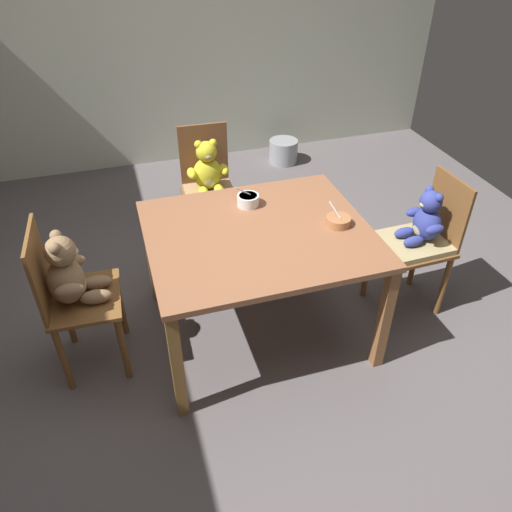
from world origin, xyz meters
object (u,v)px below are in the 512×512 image
object	(u,v)px
dining_table	(259,244)
teddy_chair_near_right	(421,233)
teddy_chair_far_center	(209,181)
metal_pail	(283,151)
porridge_bowl_white_far_center	(248,200)
teddy_chair_near_left	(70,282)
porridge_bowl_terracotta_near_right	(338,221)

from	to	relation	value
dining_table	teddy_chair_near_right	distance (m)	1.00
teddy_chair_far_center	metal_pail	world-z (taller)	teddy_chair_far_center
dining_table	porridge_bowl_white_far_center	world-z (taller)	porridge_bowl_white_far_center
teddy_chair_near_right	porridge_bowl_white_far_center	distance (m)	1.05
teddy_chair_near_left	teddy_chair_near_right	size ratio (longest dim) A/B	1.01
porridge_bowl_terracotta_near_right	teddy_chair_near_left	bearing A→B (deg)	176.27
teddy_chair_near_left	teddy_chair_near_right	xyz separation A→B (m)	(1.98, -0.09, -0.03)
dining_table	teddy_chair_near_left	xyz separation A→B (m)	(-0.99, 0.03, -0.05)
porridge_bowl_white_far_center	metal_pail	bearing A→B (deg)	64.15
teddy_chair_near_left	porridge_bowl_white_far_center	xyz separation A→B (m)	(1.02, 0.25, 0.17)
porridge_bowl_terracotta_near_right	porridge_bowl_white_far_center	distance (m)	0.53
dining_table	teddy_chair_near_left	world-z (taller)	teddy_chair_near_left
dining_table	porridge_bowl_white_far_center	distance (m)	0.30
dining_table	metal_pail	xyz separation A→B (m)	(0.93, 2.15, -0.52)
teddy_chair_near_left	metal_pail	distance (m)	2.90
teddy_chair_far_center	teddy_chair_near_right	distance (m)	1.44
dining_table	teddy_chair_near_right	xyz separation A→B (m)	(0.99, -0.06, -0.09)
teddy_chair_near_left	porridge_bowl_terracotta_near_right	distance (m)	1.44
teddy_chair_far_center	metal_pail	size ratio (longest dim) A/B	3.29
dining_table	teddy_chair_near_left	bearing A→B (deg)	178.27
dining_table	porridge_bowl_white_far_center	bearing A→B (deg)	85.27
dining_table	teddy_chair_near_right	size ratio (longest dim) A/B	1.35
teddy_chair_near_right	porridge_bowl_terracotta_near_right	bearing A→B (deg)	-1.40
metal_pail	teddy_chair_far_center	bearing A→B (deg)	-128.98
teddy_chair_near_right	porridge_bowl_white_far_center	bearing A→B (deg)	-21.07
teddy_chair_far_center	porridge_bowl_terracotta_near_right	xyz separation A→B (m)	(0.51, -0.97, 0.17)
teddy_chair_near_left	metal_pail	bearing A→B (deg)	50.17
dining_table	porridge_bowl_terracotta_near_right	size ratio (longest dim) A/B	8.42
teddy_chair_far_center	porridge_bowl_white_far_center	world-z (taller)	teddy_chair_far_center
teddy_chair_near_left	dining_table	bearing A→B (deg)	0.63
teddy_chair_near_left	porridge_bowl_white_far_center	bearing A→B (deg)	16.16
teddy_chair_far_center	porridge_bowl_terracotta_near_right	distance (m)	1.11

